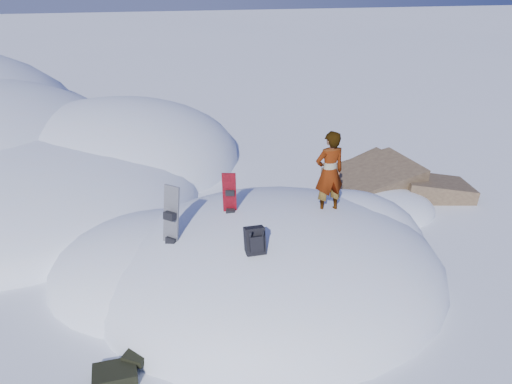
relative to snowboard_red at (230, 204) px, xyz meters
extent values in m
plane|color=white|center=(0.78, -0.27, -1.61)|extent=(120.00, 120.00, 0.00)
ellipsoid|color=silver|center=(0.78, -0.27, -1.61)|extent=(7.00, 6.00, 3.00)
ellipsoid|color=silver|center=(-1.42, 0.33, -1.61)|extent=(4.40, 4.00, 2.20)
ellipsoid|color=silver|center=(2.58, 0.53, -1.61)|extent=(3.60, 3.20, 2.50)
ellipsoid|color=silver|center=(-5.22, 4.73, -1.61)|extent=(10.00, 9.00, 2.80)
ellipsoid|color=silver|center=(-2.72, 7.23, -1.61)|extent=(8.00, 8.00, 3.60)
ellipsoid|color=silver|center=(-4.72, 3.73, -1.61)|extent=(6.00, 5.00, 1.80)
cube|color=brown|center=(4.38, 3.13, -1.51)|extent=(2.82, 2.41, 1.62)
cube|color=brown|center=(5.98, 2.73, -1.71)|extent=(2.16, 1.80, 1.33)
cube|color=brown|center=(4.98, 4.33, -1.61)|extent=(2.08, 2.01, 1.10)
ellipsoid|color=silver|center=(3.98, 2.13, -1.61)|extent=(3.20, 2.40, 1.00)
cube|color=#B4091A|center=(0.00, 0.01, -0.02)|extent=(0.30, 0.29, 1.37)
cube|color=black|center=(0.00, -0.04, 0.26)|extent=(0.19, 0.14, 0.12)
cube|color=black|center=(0.00, -0.04, -0.16)|extent=(0.19, 0.14, 0.12)
cube|color=black|center=(-1.14, -0.49, -0.19)|extent=(0.43, 0.43, 1.67)
cube|color=black|center=(-1.14, -0.56, 0.14)|extent=(0.24, 0.23, 0.15)
cube|color=black|center=(-1.14, -0.56, -0.36)|extent=(0.24, 0.23, 0.15)
cube|color=black|center=(0.21, -1.35, -0.05)|extent=(0.34, 0.35, 0.50)
cube|color=black|center=(0.21, -1.49, -0.03)|extent=(0.23, 0.17, 0.27)
cylinder|color=black|center=(0.11, -1.47, 0.07)|extent=(0.04, 0.18, 0.34)
cylinder|color=black|center=(0.31, -1.47, 0.07)|extent=(0.04, 0.18, 0.34)
cube|color=black|center=(-2.15, -2.40, -1.51)|extent=(0.69, 0.50, 0.18)
cube|color=black|center=(-1.85, -2.20, -1.43)|extent=(0.43, 0.40, 0.12)
imported|color=slate|center=(1.88, -0.15, 0.55)|extent=(0.65, 0.49, 1.63)
camera|label=1|loc=(-1.16, -8.39, 4.17)|focal=35.00mm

